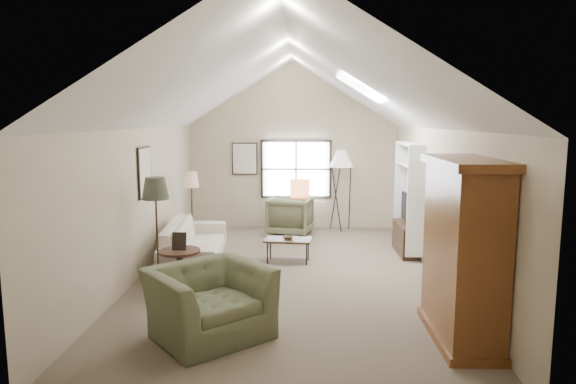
{
  "coord_description": "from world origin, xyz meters",
  "views": [
    {
      "loc": [
        0.24,
        -8.43,
        2.67
      ],
      "look_at": [
        0.0,
        0.4,
        1.4
      ],
      "focal_mm": 32.0,
      "sensor_mm": 36.0,
      "label": 1
    }
  ],
  "objects_px": {
    "side_chair": "(301,205)",
    "coffee_table": "(288,250)",
    "armchair_near": "(209,302)",
    "sofa": "(195,242)",
    "armoire": "(463,251)",
    "armchair_far": "(290,216)",
    "side_table": "(180,270)"
  },
  "relations": [
    {
      "from": "sofa",
      "to": "armchair_near",
      "type": "distance_m",
      "value": 3.42
    },
    {
      "from": "side_chair",
      "to": "armchair_near",
      "type": "bearing_deg",
      "value": -107.48
    },
    {
      "from": "armchair_near",
      "to": "armchair_far",
      "type": "bearing_deg",
      "value": 41.54
    },
    {
      "from": "armoire",
      "to": "side_table",
      "type": "bearing_deg",
      "value": 156.42
    },
    {
      "from": "armchair_near",
      "to": "side_table",
      "type": "height_order",
      "value": "armchair_near"
    },
    {
      "from": "armoire",
      "to": "side_chair",
      "type": "bearing_deg",
      "value": 107.8
    },
    {
      "from": "sofa",
      "to": "side_chair",
      "type": "bearing_deg",
      "value": -39.84
    },
    {
      "from": "coffee_table",
      "to": "side_chair",
      "type": "distance_m",
      "value": 2.83
    },
    {
      "from": "sofa",
      "to": "side_chair",
      "type": "height_order",
      "value": "side_chair"
    },
    {
      "from": "coffee_table",
      "to": "side_table",
      "type": "height_order",
      "value": "side_table"
    },
    {
      "from": "sofa",
      "to": "coffee_table",
      "type": "height_order",
      "value": "sofa"
    },
    {
      "from": "armoire",
      "to": "side_chair",
      "type": "distance_m",
      "value": 6.43
    },
    {
      "from": "sofa",
      "to": "side_chair",
      "type": "relative_size",
      "value": 2.13
    },
    {
      "from": "side_table",
      "to": "side_chair",
      "type": "xyz_separation_m",
      "value": [
        1.88,
        4.43,
        0.28
      ]
    },
    {
      "from": "coffee_table",
      "to": "armchair_near",
      "type": "bearing_deg",
      "value": -104.76
    },
    {
      "from": "side_table",
      "to": "armchair_near",
      "type": "bearing_deg",
      "value": -65.76
    },
    {
      "from": "armoire",
      "to": "side_table",
      "type": "height_order",
      "value": "armoire"
    },
    {
      "from": "sofa",
      "to": "side_table",
      "type": "xyz_separation_m",
      "value": [
        0.1,
        -1.6,
        -0.05
      ]
    },
    {
      "from": "armchair_near",
      "to": "coffee_table",
      "type": "distance_m",
      "value": 3.45
    },
    {
      "from": "armoire",
      "to": "sofa",
      "type": "height_order",
      "value": "armoire"
    },
    {
      "from": "armchair_near",
      "to": "coffee_table",
      "type": "bearing_deg",
      "value": 35.6
    },
    {
      "from": "side_chair",
      "to": "coffee_table",
      "type": "bearing_deg",
      "value": -101.98
    },
    {
      "from": "armoire",
      "to": "armchair_near",
      "type": "distance_m",
      "value": 3.14
    },
    {
      "from": "armchair_near",
      "to": "side_chair",
      "type": "relative_size",
      "value": 1.11
    },
    {
      "from": "armchair_near",
      "to": "side_chair",
      "type": "bearing_deg",
      "value": 40.08
    },
    {
      "from": "coffee_table",
      "to": "side_chair",
      "type": "relative_size",
      "value": 0.72
    },
    {
      "from": "armoire",
      "to": "coffee_table",
      "type": "relative_size",
      "value": 2.54
    },
    {
      "from": "side_table",
      "to": "coffee_table",
      "type": "bearing_deg",
      "value": 44.74
    },
    {
      "from": "armoire",
      "to": "side_chair",
      "type": "xyz_separation_m",
      "value": [
        -1.96,
        6.1,
        -0.5
      ]
    },
    {
      "from": "sofa",
      "to": "armoire",
      "type": "bearing_deg",
      "value": -134.58
    },
    {
      "from": "sofa",
      "to": "side_chair",
      "type": "distance_m",
      "value": 3.46
    },
    {
      "from": "sofa",
      "to": "armchair_far",
      "type": "distance_m",
      "value": 2.89
    }
  ]
}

